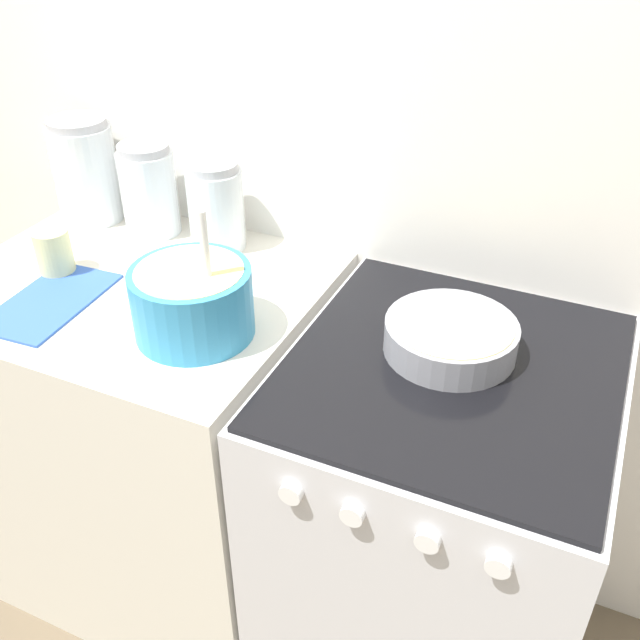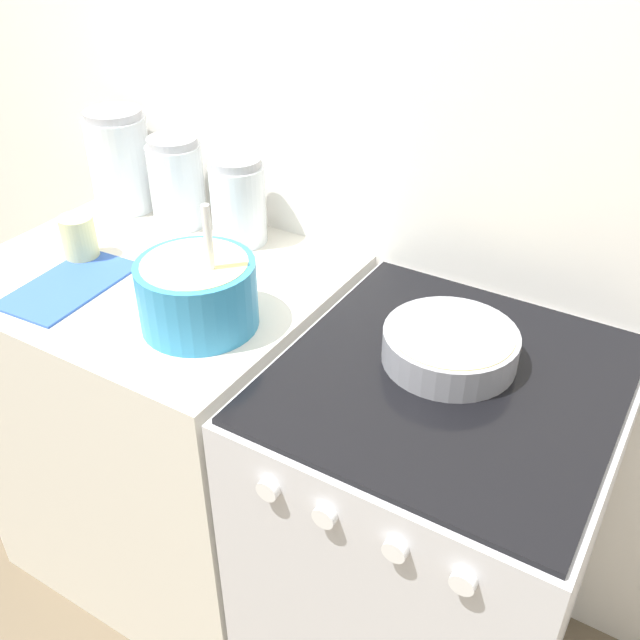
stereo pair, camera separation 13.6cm
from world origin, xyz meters
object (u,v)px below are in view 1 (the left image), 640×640
(storage_jar_right, at_px, (216,211))
(mixing_bowl, at_px, (192,298))
(storage_jar_left, at_px, (87,177))
(storage_jar_middle, at_px, (150,195))
(stove, at_px, (432,531))
(tin_can, at_px, (54,252))
(baking_pan, at_px, (451,336))

(storage_jar_right, bearing_deg, mixing_bowl, -66.13)
(storage_jar_left, relative_size, storage_jar_middle, 1.16)
(stove, relative_size, storage_jar_left, 3.56)
(stove, relative_size, tin_can, 8.92)
(stove, bearing_deg, baking_pan, 116.52)
(stove, bearing_deg, tin_can, -178.14)
(tin_can, bearing_deg, baking_pan, 4.59)
(storage_jar_right, bearing_deg, storage_jar_middle, 180.00)
(storage_jar_left, xyz_separation_m, tin_can, (0.11, -0.26, -0.06))
(mixing_bowl, height_order, storage_jar_middle, mixing_bowl)
(storage_jar_left, height_order, tin_can, storage_jar_left)
(storage_jar_left, bearing_deg, stove, -12.84)
(mixing_bowl, relative_size, storage_jar_right, 1.29)
(stove, bearing_deg, storage_jar_middle, 164.39)
(baking_pan, xyz_separation_m, storage_jar_right, (-0.63, 0.19, 0.05))
(storage_jar_middle, relative_size, storage_jar_right, 1.06)
(storage_jar_left, bearing_deg, baking_pan, -10.81)
(mixing_bowl, height_order, storage_jar_left, mixing_bowl)
(stove, height_order, baking_pan, baking_pan)
(stove, distance_m, storage_jar_middle, 1.03)
(stove, distance_m, storage_jar_left, 1.20)
(mixing_bowl, relative_size, storage_jar_left, 1.05)
(baking_pan, height_order, storage_jar_left, storage_jar_left)
(storage_jar_left, xyz_separation_m, storage_jar_middle, (0.19, 0.00, -0.02))
(stove, xyz_separation_m, mixing_bowl, (-0.50, -0.10, 0.54))
(storage_jar_middle, bearing_deg, storage_jar_left, -180.00)
(baking_pan, bearing_deg, storage_jar_middle, 166.77)
(mixing_bowl, bearing_deg, tin_can, 169.92)
(mixing_bowl, xyz_separation_m, storage_jar_right, (-0.15, 0.34, 0.01))
(mixing_bowl, relative_size, tin_can, 2.62)
(storage_jar_left, bearing_deg, storage_jar_middle, 0.00)
(storage_jar_right, relative_size, tin_can, 2.03)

